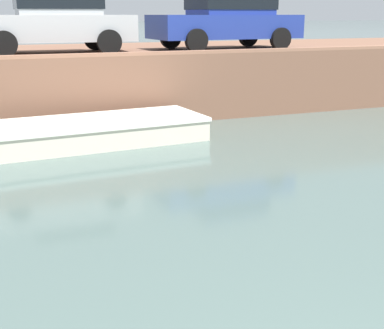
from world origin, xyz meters
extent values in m
plane|color=#4C605B|center=(0.00, 5.84, 0.00)|extent=(400.00, 400.00, 0.00)
cube|color=brown|center=(0.00, 14.68, 0.85)|extent=(60.00, 6.00, 1.70)
cube|color=#9F6C52|center=(0.00, 11.80, 1.74)|extent=(60.00, 0.24, 0.08)
cube|color=silver|center=(-0.14, 10.29, 0.21)|extent=(4.62, 2.12, 0.43)
cube|color=white|center=(-0.14, 10.29, 0.47)|extent=(4.68, 2.18, 0.08)
cube|color=brown|center=(0.19, 10.32, 0.37)|extent=(0.36, 1.61, 0.06)
cube|color=#B7BABC|center=(-0.54, 13.22, 2.32)|extent=(3.95, 1.75, 0.64)
cube|color=#B7BABC|center=(-0.38, 13.21, 2.94)|extent=(1.98, 1.52, 0.60)
cube|color=black|center=(-0.38, 13.21, 2.94)|extent=(2.06, 1.56, 0.33)
cylinder|color=black|center=(-1.77, 12.36, 2.00)|extent=(0.60, 0.19, 0.60)
cylinder|color=black|center=(-1.75, 14.10, 2.00)|extent=(0.60, 0.19, 0.60)
cylinder|color=black|center=(0.67, 12.33, 2.00)|extent=(0.60, 0.19, 0.60)
cylinder|color=black|center=(0.69, 14.08, 2.00)|extent=(0.60, 0.19, 0.60)
cube|color=#233893|center=(4.19, 13.22, 2.32)|extent=(4.24, 1.92, 0.64)
cube|color=#233893|center=(4.36, 13.22, 2.94)|extent=(2.15, 1.62, 0.60)
cube|color=black|center=(4.36, 13.22, 2.94)|extent=(2.24, 1.66, 0.33)
cylinder|color=black|center=(2.95, 12.27, 2.00)|extent=(0.61, 0.21, 0.60)
cylinder|color=black|center=(2.86, 14.04, 2.00)|extent=(0.61, 0.21, 0.60)
cylinder|color=black|center=(5.52, 12.40, 2.00)|extent=(0.61, 0.21, 0.60)
cylinder|color=black|center=(5.44, 14.16, 2.00)|extent=(0.61, 0.21, 0.60)
camera|label=1|loc=(-2.41, -0.84, 2.66)|focal=50.00mm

